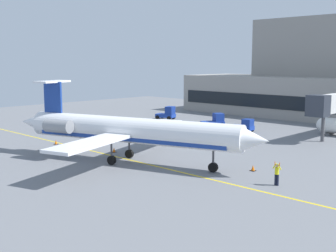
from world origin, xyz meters
TOP-DOWN VIEW (x-y plane):
  - ground at (-0.00, 0.00)m, footprint 120.00×120.00m
  - regional_jet at (0.42, 0.60)m, footprint 27.61×21.02m
  - baggage_tug at (-19.50, 26.87)m, footprint 3.64×2.83m
  - pushback_tractor at (-1.90, 24.57)m, footprint 3.46×2.10m
  - belt_loader at (-8.07, 25.75)m, footprint 3.35×3.88m
  - marshaller at (15.61, 3.71)m, footprint 0.83×0.34m
  - safety_cone_alpha at (-4.21, 2.67)m, footprint 0.47×0.47m
  - safety_cone_bravo at (11.57, 6.41)m, footprint 0.47×0.47m
  - safety_cone_charlie at (-13.01, 0.68)m, footprint 0.47×0.47m

SIDE VIEW (x-z plane):
  - ground at x=0.00m, z-range -0.10..0.00m
  - safety_cone_alpha at x=-4.21m, z-range -0.03..0.52m
  - safety_cone_bravo at x=11.57m, z-range -0.03..0.52m
  - safety_cone_charlie at x=-13.01m, z-range -0.03..0.52m
  - pushback_tractor at x=-1.90m, z-range -0.08..1.85m
  - belt_loader at x=-8.07m, z-range -0.09..2.00m
  - marshaller at x=15.61m, z-range 0.02..1.97m
  - baggage_tug at x=-19.50m, z-range -0.12..2.17m
  - regional_jet at x=0.42m, z-range -0.75..7.25m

